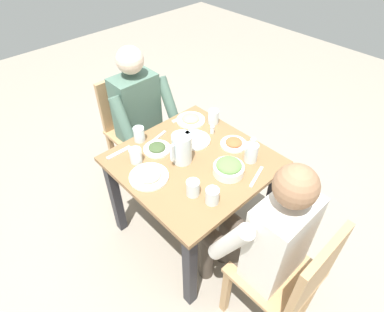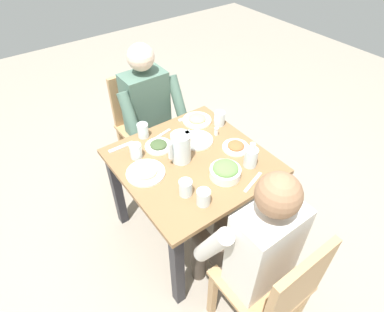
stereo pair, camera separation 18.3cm
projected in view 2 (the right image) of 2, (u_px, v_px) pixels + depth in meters
ground_plane at (192, 228)px, 2.44m from camera, size 8.00×8.00×0.00m
dining_table at (192, 174)px, 2.05m from camera, size 0.87×0.87×0.71m
chair_near at (141, 120)px, 2.63m from camera, size 0.40×0.40×0.89m
chair_far at (274, 288)px, 1.57m from camera, size 0.40×0.40×0.89m
diner_near at (153, 117)px, 2.41m from camera, size 0.48×0.53×1.18m
diner_far at (249, 242)px, 1.60m from camera, size 0.48×0.53×1.18m
water_pitcher at (181, 147)px, 1.91m from camera, size 0.16×0.12×0.19m
salad_bowl at (225, 171)px, 1.84m from camera, size 0.18×0.18×0.09m
plate_dolmas at (159, 145)px, 2.05m from camera, size 0.17×0.17×0.04m
plate_beans at (146, 172)px, 1.87m from camera, size 0.23×0.23×0.04m
plate_rice_curry at (236, 147)px, 2.04m from camera, size 0.17×0.17×0.04m
plate_yoghurt at (197, 139)px, 2.10m from camera, size 0.21×0.21×0.04m
plate_fries at (197, 119)px, 2.26m from camera, size 0.20×0.20×0.04m
water_glass_center at (143, 130)px, 2.11m from camera, size 0.07×0.07×0.10m
water_glass_near_right at (186, 188)px, 1.73m from camera, size 0.07×0.07×0.09m
water_glass_far_left at (219, 118)px, 2.21m from camera, size 0.07×0.07×0.10m
water_glass_far_right at (136, 151)px, 1.96m from camera, size 0.07×0.07×0.09m
water_glass_near_left at (203, 197)px, 1.68m from camera, size 0.07×0.07×0.09m
oil_carafe at (251, 158)px, 1.90m from camera, size 0.08×0.08×0.16m
salt_shaker at (216, 131)px, 2.14m from camera, size 0.03×0.03×0.05m
fork_near at (189, 117)px, 2.30m from camera, size 0.17×0.04×0.01m
knife_near at (160, 136)px, 2.14m from camera, size 0.18×0.06×0.01m
fork_far at (121, 147)px, 2.05m from camera, size 0.17×0.03×0.01m
knife_far at (253, 182)px, 1.82m from camera, size 0.18×0.07×0.01m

